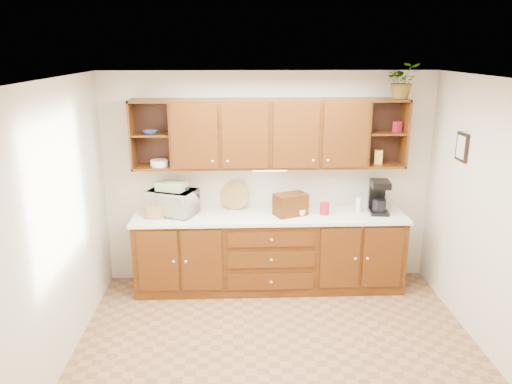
{
  "coord_description": "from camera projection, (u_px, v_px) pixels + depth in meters",
  "views": [
    {
      "loc": [
        -0.39,
        -4.16,
        2.86
      ],
      "look_at": [
        -0.18,
        1.15,
        1.31
      ],
      "focal_mm": 35.0,
      "sensor_mm": 36.0,
      "label": 1
    }
  ],
  "objects": [
    {
      "name": "plate_stack",
      "position": [
        159.0,
        163.0,
        5.82
      ],
      "size": [
        0.27,
        0.27,
        0.07
      ],
      "primitive_type": "cylinder",
      "rotation": [
        0.0,
        0.0,
        -0.4
      ],
      "color": "white",
      "rests_on": "upper_cabinets"
    },
    {
      "name": "coffee_maker",
      "position": [
        379.0,
        197.0,
        5.96
      ],
      "size": [
        0.24,
        0.3,
        0.4
      ],
      "rotation": [
        0.0,
        0.0,
        -0.09
      ],
      "color": "black",
      "rests_on": "countertop"
    },
    {
      "name": "back_wall",
      "position": [
        268.0,
        179.0,
        6.12
      ],
      "size": [
        4.0,
        0.0,
        4.0
      ],
      "primitive_type": "plane",
      "rotation": [
        1.57,
        0.0,
        0.0
      ],
      "color": "beige",
      "rests_on": "floor"
    },
    {
      "name": "canister_white",
      "position": [
        359.0,
        204.0,
        6.02
      ],
      "size": [
        0.07,
        0.07,
        0.19
      ],
      "primitive_type": "cylinder",
      "rotation": [
        0.0,
        0.0,
        0.01
      ],
      "color": "white",
      "rests_on": "countertop"
    },
    {
      "name": "woven_tray",
      "position": [
        235.0,
        208.0,
        6.15
      ],
      "size": [
        0.36,
        0.16,
        0.34
      ],
      "primitive_type": "cylinder",
      "rotation": [
        1.36,
        0.0,
        -0.2
      ],
      "color": "#A07C43",
      "rests_on": "countertop"
    },
    {
      "name": "canister_red",
      "position": [
        325.0,
        208.0,
        5.93
      ],
      "size": [
        0.11,
        0.11,
        0.15
      ],
      "primitive_type": "cylinder",
      "rotation": [
        0.0,
        0.0,
        -0.01
      ],
      "color": "maroon",
      "rests_on": "countertop"
    },
    {
      "name": "bowl_stack",
      "position": [
        150.0,
        132.0,
        5.71
      ],
      "size": [
        0.19,
        0.19,
        0.04
      ],
      "primitive_type": "imported",
      "rotation": [
        0.0,
        0.0,
        -0.19
      ],
      "color": "#264A8E",
      "rests_on": "upper_cabinets"
    },
    {
      "name": "canister_yellow",
      "position": [
        304.0,
        209.0,
        5.97
      ],
      "size": [
        0.1,
        0.1,
        0.11
      ],
      "primitive_type": "cylinder",
      "rotation": [
        0.0,
        0.0,
        0.19
      ],
      "color": "gold",
      "rests_on": "countertop"
    },
    {
      "name": "pantry_box_red",
      "position": [
        397.0,
        127.0,
        5.83
      ],
      "size": [
        0.1,
        0.1,
        0.12
      ],
      "primitive_type": "cube",
      "rotation": [
        0.0,
        0.0,
        0.41
      ],
      "color": "maroon",
      "rests_on": "upper_cabinets"
    },
    {
      "name": "framed_picture",
      "position": [
        462.0,
        147.0,
        5.23
      ],
      "size": [
        0.03,
        0.24,
        0.3
      ],
      "primitive_type": "cube",
      "color": "black",
      "rests_on": "right_wall"
    },
    {
      "name": "wine_bottle",
      "position": [
        186.0,
        201.0,
        5.91
      ],
      "size": [
        0.09,
        0.09,
        0.33
      ],
      "primitive_type": "cylinder",
      "rotation": [
        0.0,
        0.0,
        -0.28
      ],
      "color": "black",
      "rests_on": "countertop"
    },
    {
      "name": "floor",
      "position": [
        279.0,
        355.0,
        4.8
      ],
      "size": [
        4.0,
        4.0,
        0.0
      ],
      "primitive_type": "plane",
      "color": "olive",
      "rests_on": "ground"
    },
    {
      "name": "bread_box",
      "position": [
        291.0,
        204.0,
        5.89
      ],
      "size": [
        0.43,
        0.36,
        0.26
      ],
      "primitive_type": "cube",
      "rotation": [
        0.0,
        0.0,
        0.41
      ],
      "color": "#311505",
      "rests_on": "countertop"
    },
    {
      "name": "mug_tree",
      "position": [
        301.0,
        210.0,
        5.96
      ],
      "size": [
        0.26,
        0.25,
        0.28
      ],
      "rotation": [
        0.0,
        0.0,
        0.38
      ],
      "color": "#311505",
      "rests_on": "countertop"
    },
    {
      "name": "right_wall",
      "position": [
        501.0,
        226.0,
        4.52
      ],
      "size": [
        0.0,
        3.5,
        3.5
      ],
      "primitive_type": "plane",
      "rotation": [
        1.57,
        0.0,
        -1.57
      ],
      "color": "beige",
      "rests_on": "floor"
    },
    {
      "name": "towel_stack",
      "position": [
        172.0,
        186.0,
        5.86
      ],
      "size": [
        0.39,
        0.34,
        0.1
      ],
      "primitive_type": "cube",
      "rotation": [
        0.0,
        0.0,
        -0.38
      ],
      "color": "#E9E86D",
      "rests_on": "microwave"
    },
    {
      "name": "wicker_basket",
      "position": [
        155.0,
        211.0,
        5.82
      ],
      "size": [
        0.26,
        0.26,
        0.14
      ],
      "primitive_type": "cylinder",
      "rotation": [
        0.0,
        0.0,
        0.12
      ],
      "color": "#A07C43",
      "rests_on": "countertop"
    },
    {
      "name": "pantry_box_yellow",
      "position": [
        378.0,
        157.0,
        5.92
      ],
      "size": [
        0.11,
        0.09,
        0.16
      ],
      "primitive_type": "cube",
      "rotation": [
        0.0,
        0.0,
        -0.23
      ],
      "color": "gold",
      "rests_on": "upper_cabinets"
    },
    {
      "name": "ceiling",
      "position": [
        283.0,
        80.0,
        4.08
      ],
      "size": [
        4.0,
        4.0,
        0.0
      ],
      "primitive_type": "plane",
      "rotation": [
        3.14,
        0.0,
        0.0
      ],
      "color": "white",
      "rests_on": "back_wall"
    },
    {
      "name": "countertop",
      "position": [
        270.0,
        217.0,
        5.93
      ],
      "size": [
        3.24,
        0.64,
        0.04
      ],
      "primitive_type": "cube",
      "color": "white",
      "rests_on": "base_cabinets"
    },
    {
      "name": "undercabinet_light",
      "position": [
        270.0,
        170.0,
        5.87
      ],
      "size": [
        0.4,
        0.05,
        0.02
      ],
      "primitive_type": "cube",
      "color": "white",
      "rests_on": "upper_cabinets"
    },
    {
      "name": "base_cabinets",
      "position": [
        269.0,
        253.0,
        6.07
      ],
      "size": [
        3.2,
        0.6,
        0.9
      ],
      "primitive_type": "cube",
      "color": "#311505",
      "rests_on": "floor"
    },
    {
      "name": "potted_plant",
      "position": [
        403.0,
        81.0,
        5.63
      ],
      "size": [
        0.38,
        0.34,
        0.4
      ],
      "primitive_type": "imported",
      "rotation": [
        0.0,
        0.0,
        -0.06
      ],
      "color": "#999999",
      "rests_on": "upper_cabinets"
    },
    {
      "name": "left_wall",
      "position": [
        53.0,
        232.0,
        4.37
      ],
      "size": [
        0.0,
        3.5,
        3.5
      ],
      "primitive_type": "plane",
      "rotation": [
        1.57,
        0.0,
        1.57
      ],
      "color": "beige",
      "rests_on": "floor"
    },
    {
      "name": "upper_cabinets",
      "position": [
        270.0,
        133.0,
        5.8
      ],
      "size": [
        3.2,
        0.33,
        0.8
      ],
      "color": "#311505",
      "rests_on": "back_wall"
    },
    {
      "name": "microwave",
      "position": [
        173.0,
        202.0,
        5.92
      ],
      "size": [
        0.64,
        0.55,
        0.3
      ],
      "primitive_type": "imported",
      "rotation": [
        0.0,
        0.0,
        -0.39
      ],
      "color": "beige",
      "rests_on": "countertop"
    }
  ]
}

